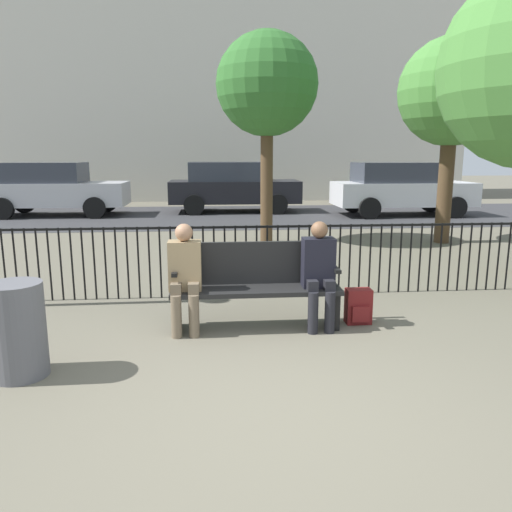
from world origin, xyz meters
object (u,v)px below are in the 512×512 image
Objects in this scene: parked_car_2 at (53,188)px; parked_car_1 at (232,186)px; tree_1 at (452,94)px; parked_car_0 at (400,188)px; seated_person_1 at (319,270)px; backpack at (358,307)px; park_bench at (255,282)px; tree_2 at (267,86)px; trash_bin at (17,330)px; seated_person_0 at (185,273)px.

parked_car_1 is at bearing 6.01° from parked_car_2.
parked_car_0 is at bearing 79.70° from tree_1.
seated_person_1 is 0.28× the size of parked_car_0.
backpack is 12.44m from parked_car_2.
seated_person_1 reaches higher than backpack.
tree_1 is (4.45, 4.95, 2.57)m from park_bench.
tree_1 is at bearing 53.37° from seated_person_1.
tree_1 is at bearing 56.48° from backpack.
tree_1 is at bearing -5.42° from tree_2.
parked_car_1 reaches higher than trash_bin.
seated_person_0 is 1.96m from backpack.
seated_person_1 is 0.28× the size of parked_car_1.
seated_person_0 is 7.67m from tree_1.
trash_bin is (-2.11, -1.10, -0.09)m from park_bench.
parked_car_2 is (-9.74, 5.64, -2.23)m from tree_1.
parked_car_0 and parked_car_2 have the same top height.
parked_car_1 is (-0.47, 11.30, 0.20)m from seated_person_1.
parked_car_1 is 5.15× the size of trash_bin.
parked_car_1 reaches higher than park_bench.
parked_car_0 is (4.65, 9.90, 0.20)m from seated_person_1.
trash_bin is at bearing -152.47° from park_bench.
parked_car_1 is (0.95, 11.30, 0.20)m from seated_person_0.
parked_car_1 is (-0.50, 5.87, -2.38)m from tree_2.
tree_1 is at bearing -100.30° from parked_car_0.
trash_bin is (-1.36, -0.97, -0.24)m from seated_person_0.
parked_car_1 is at bearing 79.35° from trash_bin.
park_bench reaches higher than trash_bin.
seated_person_0 is at bearing -176.91° from backpack.
seated_person_1 is at bearing 0.02° from seated_person_0.
tree_2 is at bearing 75.07° from seated_person_0.
parked_car_0 is at bearing 55.63° from trash_bin.
parked_car_0 is (0.88, 4.82, -2.23)m from tree_1.
seated_person_1 is at bearing -126.63° from tree_1.
parked_car_1 is 1.00× the size of parked_car_2.
parked_car_0 reaches higher than park_bench.
tree_1 is at bearing 48.04° from park_bench.
park_bench is 0.43× the size of parked_car_0.
tree_1 is at bearing 42.69° from trash_bin.
trash_bin is (-6.56, -6.05, -2.66)m from tree_1.
parked_car_0 reaches higher than seated_person_1.
seated_person_1 is (0.67, -0.13, 0.15)m from park_bench.
seated_person_1 is at bearing -115.18° from parked_car_0.
backpack is at bearing 3.09° from seated_person_0.
parked_car_1 is 5.52m from parked_car_2.
park_bench is 11.85m from parked_car_2.
parked_car_2 is at bearing 105.22° from trash_bin.
backpack is at bearing -1.47° from park_bench.
seated_person_1 is 12.27m from parked_car_2.
parked_car_2 is (-5.29, 10.59, 0.35)m from park_bench.
parked_car_2 is at bearing 149.90° from tree_1.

